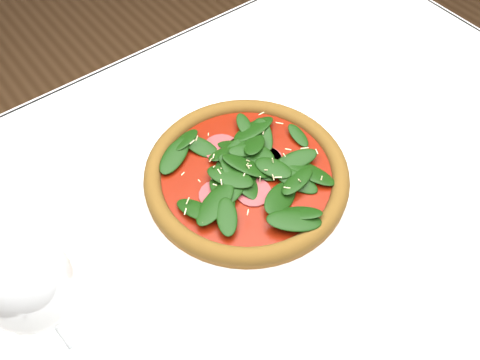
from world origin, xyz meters
TOP-DOWN VIEW (x-y plane):
  - dining_table at (0.00, 0.00)m, footprint 1.21×0.81m
  - plate at (0.02, 0.04)m, footprint 0.35×0.35m
  - pizza at (0.02, 0.04)m, footprint 0.39×0.39m
  - wine_glass at (-0.30, -0.03)m, footprint 0.09×0.09m

SIDE VIEW (x-z plane):
  - dining_table at x=0.00m, z-range 0.27..1.02m
  - plate at x=0.02m, z-range 0.75..0.77m
  - pizza at x=0.02m, z-range 0.76..0.80m
  - wine_glass at x=-0.30m, z-range 0.80..1.02m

